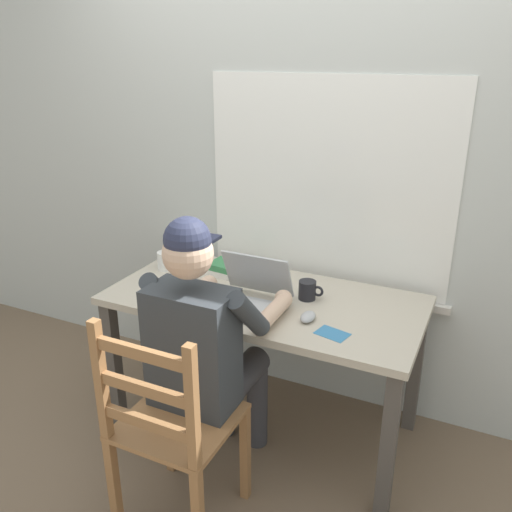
{
  "coord_description": "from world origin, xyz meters",
  "views": [
    {
      "loc": [
        0.93,
        -2.05,
        1.81
      ],
      "look_at": [
        -0.02,
        -0.05,
        0.95
      ],
      "focal_mm": 37.3,
      "sensor_mm": 36.0,
      "label": 1
    }
  ],
  "objects_px": {
    "book_stack_main": "(224,268)",
    "landscape_photo_print": "(332,334)",
    "coffee_mug_dark": "(308,290)",
    "desk": "(264,315)",
    "computer_mouse": "(308,317)",
    "seated_person": "(207,342)",
    "laptop": "(249,295)",
    "wooden_chair": "(171,428)",
    "coffee_mug_white": "(166,261)"
  },
  "relations": [
    {
      "from": "book_stack_main",
      "to": "landscape_photo_print",
      "type": "relative_size",
      "value": 1.25
    },
    {
      "from": "coffee_mug_dark",
      "to": "book_stack_main",
      "type": "height_order",
      "value": "coffee_mug_dark"
    },
    {
      "from": "desk",
      "to": "coffee_mug_dark",
      "type": "distance_m",
      "value": 0.25
    },
    {
      "from": "computer_mouse",
      "to": "coffee_mug_dark",
      "type": "distance_m",
      "value": 0.21
    },
    {
      "from": "seated_person",
      "to": "computer_mouse",
      "type": "distance_m",
      "value": 0.44
    },
    {
      "from": "landscape_photo_print",
      "to": "desk",
      "type": "bearing_deg",
      "value": 166.57
    },
    {
      "from": "laptop",
      "to": "coffee_mug_dark",
      "type": "height_order",
      "value": "laptop"
    },
    {
      "from": "laptop",
      "to": "landscape_photo_print",
      "type": "distance_m",
      "value": 0.44
    },
    {
      "from": "desk",
      "to": "wooden_chair",
      "type": "xyz_separation_m",
      "value": [
        -0.06,
        -0.71,
        -0.16
      ]
    },
    {
      "from": "coffee_mug_white",
      "to": "landscape_photo_print",
      "type": "height_order",
      "value": "coffee_mug_white"
    },
    {
      "from": "wooden_chair",
      "to": "coffee_mug_white",
      "type": "bearing_deg",
      "value": 124.35
    },
    {
      "from": "seated_person",
      "to": "computer_mouse",
      "type": "relative_size",
      "value": 12.61
    },
    {
      "from": "laptop",
      "to": "desk",
      "type": "bearing_deg",
      "value": 75.18
    },
    {
      "from": "wooden_chair",
      "to": "seated_person",
      "type": "bearing_deg",
      "value": 90.0
    },
    {
      "from": "computer_mouse",
      "to": "book_stack_main",
      "type": "relative_size",
      "value": 0.61
    },
    {
      "from": "laptop",
      "to": "coffee_mug_white",
      "type": "relative_size",
      "value": 2.67
    },
    {
      "from": "coffee_mug_dark",
      "to": "laptop",
      "type": "bearing_deg",
      "value": -141.61
    },
    {
      "from": "computer_mouse",
      "to": "landscape_photo_print",
      "type": "relative_size",
      "value": 0.77
    },
    {
      "from": "desk",
      "to": "book_stack_main",
      "type": "height_order",
      "value": "book_stack_main"
    },
    {
      "from": "desk",
      "to": "computer_mouse",
      "type": "xyz_separation_m",
      "value": [
        0.27,
        -0.13,
        0.11
      ]
    },
    {
      "from": "desk",
      "to": "book_stack_main",
      "type": "distance_m",
      "value": 0.36
    },
    {
      "from": "seated_person",
      "to": "book_stack_main",
      "type": "bearing_deg",
      "value": 111.89
    },
    {
      "from": "computer_mouse",
      "to": "coffee_mug_dark",
      "type": "bearing_deg",
      "value": 110.53
    },
    {
      "from": "laptop",
      "to": "book_stack_main",
      "type": "distance_m",
      "value": 0.38
    },
    {
      "from": "desk",
      "to": "coffee_mug_dark",
      "type": "xyz_separation_m",
      "value": [
        0.19,
        0.07,
        0.14
      ]
    },
    {
      "from": "wooden_chair",
      "to": "laptop",
      "type": "height_order",
      "value": "wooden_chair"
    },
    {
      "from": "book_stack_main",
      "to": "seated_person",
      "type": "bearing_deg",
      "value": -68.11
    },
    {
      "from": "coffee_mug_white",
      "to": "book_stack_main",
      "type": "xyz_separation_m",
      "value": [
        0.31,
        0.07,
        -0.02
      ]
    },
    {
      "from": "laptop",
      "to": "computer_mouse",
      "type": "height_order",
      "value": "laptop"
    },
    {
      "from": "laptop",
      "to": "computer_mouse",
      "type": "xyz_separation_m",
      "value": [
        0.29,
        -0.02,
        -0.03
      ]
    },
    {
      "from": "book_stack_main",
      "to": "landscape_photo_print",
      "type": "bearing_deg",
      "value": -27.31
    },
    {
      "from": "computer_mouse",
      "to": "book_stack_main",
      "type": "xyz_separation_m",
      "value": [
        -0.56,
        0.29,
        0.02
      ]
    },
    {
      "from": "wooden_chair",
      "to": "landscape_photo_print",
      "type": "bearing_deg",
      "value": 48.14
    },
    {
      "from": "laptop",
      "to": "computer_mouse",
      "type": "bearing_deg",
      "value": -4.61
    },
    {
      "from": "seated_person",
      "to": "coffee_mug_dark",
      "type": "xyz_separation_m",
      "value": [
        0.25,
        0.49,
        0.08
      ]
    },
    {
      "from": "seated_person",
      "to": "coffee_mug_white",
      "type": "xyz_separation_m",
      "value": [
        -0.54,
        0.51,
        0.08
      ]
    },
    {
      "from": "seated_person",
      "to": "coffee_mug_dark",
      "type": "bearing_deg",
      "value": 62.87
    },
    {
      "from": "desk",
      "to": "seated_person",
      "type": "relative_size",
      "value": 1.16
    },
    {
      "from": "laptop",
      "to": "coffee_mug_white",
      "type": "bearing_deg",
      "value": 161.42
    },
    {
      "from": "landscape_photo_print",
      "to": "laptop",
      "type": "bearing_deg",
      "value": -178.86
    },
    {
      "from": "desk",
      "to": "laptop",
      "type": "relative_size",
      "value": 4.43
    },
    {
      "from": "laptop",
      "to": "coffee_mug_white",
      "type": "height_order",
      "value": "laptop"
    },
    {
      "from": "coffee_mug_white",
      "to": "laptop",
      "type": "bearing_deg",
      "value": -18.58
    },
    {
      "from": "coffee_mug_white",
      "to": "wooden_chair",
      "type": "bearing_deg",
      "value": -55.65
    },
    {
      "from": "seated_person",
      "to": "laptop",
      "type": "distance_m",
      "value": 0.33
    },
    {
      "from": "computer_mouse",
      "to": "coffee_mug_white",
      "type": "distance_m",
      "value": 0.9
    },
    {
      "from": "book_stack_main",
      "to": "landscape_photo_print",
      "type": "xyz_separation_m",
      "value": [
        0.69,
        -0.36,
        -0.03
      ]
    },
    {
      "from": "laptop",
      "to": "coffee_mug_dark",
      "type": "relative_size",
      "value": 2.78
    },
    {
      "from": "laptop",
      "to": "landscape_photo_print",
      "type": "relative_size",
      "value": 2.54
    },
    {
      "from": "laptop",
      "to": "coffee_mug_dark",
      "type": "bearing_deg",
      "value": 38.39
    }
  ]
}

